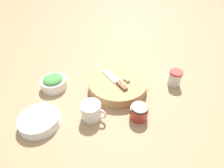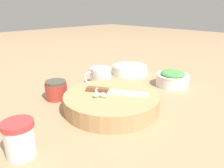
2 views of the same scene
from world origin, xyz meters
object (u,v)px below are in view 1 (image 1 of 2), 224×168
at_px(plate_stack, 40,120).
at_px(chef_knife, 116,81).
at_px(spice_jar, 175,78).
at_px(honey_jar, 139,112).
at_px(cutting_board, 118,84).
at_px(coffee_mug, 92,111).
at_px(garlic_cloves, 126,81).
at_px(herb_bowl, 54,82).

bearing_deg(plate_stack, chef_knife, -147.36).
distance_m(chef_knife, plate_stack, 0.39).
height_order(spice_jar, honey_jar, spice_jar).
relative_size(cutting_board, honey_jar, 3.88).
relative_size(spice_jar, coffee_mug, 0.74).
bearing_deg(chef_knife, coffee_mug, -151.80).
bearing_deg(plate_stack, coffee_mug, -172.78).
height_order(garlic_cloves, honey_jar, garlic_cloves).
relative_size(cutting_board, plate_stack, 1.73).
bearing_deg(chef_knife, plate_stack, -177.39).
xyz_separation_m(chef_knife, garlic_cloves, (-0.05, 0.01, 0.00)).
relative_size(cutting_board, spice_jar, 3.66).
bearing_deg(coffee_mug, chef_knife, -121.77).
relative_size(chef_knife, plate_stack, 1.05).
height_order(garlic_cloves, spice_jar, spice_jar).
bearing_deg(herb_bowl, chef_knife, 175.32).
xyz_separation_m(cutting_board, chef_knife, (0.01, 0.01, 0.03)).
xyz_separation_m(cutting_board, coffee_mug, (0.12, 0.19, 0.01)).
xyz_separation_m(garlic_cloves, coffee_mug, (0.16, 0.17, -0.02)).
bearing_deg(plate_stack, honey_jar, -177.38).
bearing_deg(herb_bowl, honey_jar, 151.95).
distance_m(garlic_cloves, honey_jar, 0.19).
xyz_separation_m(chef_knife, plate_stack, (0.33, 0.21, -0.04)).
height_order(spice_jar, plate_stack, spice_jar).
bearing_deg(coffee_mug, garlic_cloves, -133.09).
xyz_separation_m(plate_stack, honey_jar, (-0.42, -0.02, 0.01)).
bearing_deg(herb_bowl, spice_jar, -179.82).
height_order(chef_knife, plate_stack, chef_knife).
height_order(herb_bowl, spice_jar, spice_jar).
xyz_separation_m(garlic_cloves, honey_jar, (-0.04, 0.18, -0.03)).
xyz_separation_m(coffee_mug, plate_stack, (0.22, 0.03, -0.02)).
distance_m(cutting_board, plate_stack, 0.40).
distance_m(cutting_board, herb_bowl, 0.33).
bearing_deg(garlic_cloves, plate_stack, 27.89).
bearing_deg(honey_jar, herb_bowl, -28.05).
bearing_deg(chef_knife, herb_bowl, 145.29).
height_order(cutting_board, garlic_cloves, garlic_cloves).
relative_size(cutting_board, chef_knife, 1.64).
distance_m(herb_bowl, honey_jar, 0.47).
height_order(garlic_cloves, coffee_mug, coffee_mug).
height_order(coffee_mug, plate_stack, coffee_mug).
bearing_deg(coffee_mug, plate_stack, 7.22).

